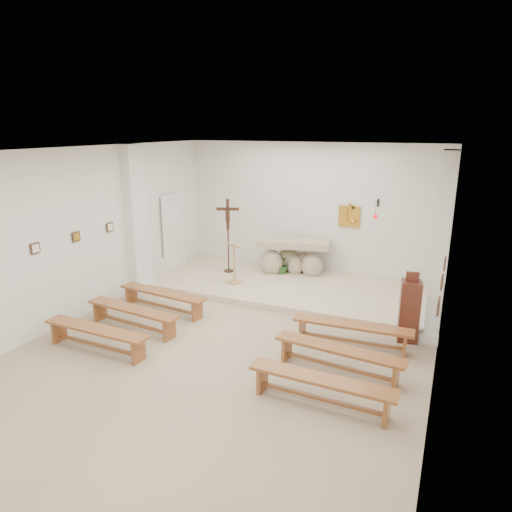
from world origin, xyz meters
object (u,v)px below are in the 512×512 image
at_px(lectern, 234,263).
at_px(bench_right_third, 321,385).
at_px(bench_right_front, 352,330).
at_px(bench_left_third, 96,334).
at_px(altar, 293,258).
at_px(bench_left_second, 133,313).
at_px(crucifix_stand, 228,230).
at_px(bench_right_second, 339,354).
at_px(bench_left_front, 162,296).
at_px(donation_pedestal, 409,311).

distance_m(lectern, bench_right_third, 5.17).
relative_size(bench_right_front, bench_left_third, 1.00).
relative_size(altar, bench_left_third, 0.92).
height_order(bench_right_front, bench_left_second, same).
bearing_deg(altar, bench_left_third, -120.42).
height_order(lectern, bench_right_third, lectern).
height_order(crucifix_stand, bench_left_second, crucifix_stand).
bearing_deg(crucifix_stand, bench_right_second, -63.85).
height_order(lectern, bench_right_front, lectern).
relative_size(altar, lectern, 1.87).
bearing_deg(bench_right_front, bench_right_third, -92.94).
relative_size(bench_left_front, bench_right_second, 1.00).
xyz_separation_m(altar, bench_left_second, (-1.80, -4.34, -0.18)).
xyz_separation_m(bench_right_front, bench_right_second, (0.00, -1.00, 0.00)).
bearing_deg(bench_left_second, bench_left_front, 95.92).
distance_m(bench_right_front, bench_left_second, 4.24).
distance_m(bench_left_second, bench_right_third, 4.24).
bearing_deg(bench_right_third, altar, 115.31).
distance_m(donation_pedestal, bench_right_front, 1.16).
xyz_separation_m(altar, bench_right_third, (2.32, -5.34, -0.18)).
height_order(crucifix_stand, bench_right_front, crucifix_stand).
relative_size(bench_left_front, bench_left_third, 1.01).
height_order(donation_pedestal, bench_left_front, donation_pedestal).
bearing_deg(lectern, bench_right_front, -12.36).
distance_m(crucifix_stand, bench_left_front, 2.85).
bearing_deg(bench_right_third, crucifix_stand, 131.49).
bearing_deg(bench_left_third, bench_left_second, 91.14).
bearing_deg(bench_left_second, bench_right_third, -7.76).
bearing_deg(altar, bench_right_front, -66.96).
relative_size(lectern, bench_right_second, 0.49).
distance_m(bench_right_front, bench_right_second, 1.00).
bearing_deg(donation_pedestal, bench_right_front, -151.54).
relative_size(bench_right_front, bench_left_second, 1.00).
distance_m(crucifix_stand, bench_right_second, 5.44).
bearing_deg(bench_right_front, donation_pedestal, 34.85).
relative_size(bench_left_second, bench_right_second, 1.00).
distance_m(altar, lectern, 1.75).
xyz_separation_m(crucifix_stand, bench_right_third, (3.89, -4.69, -0.94)).
bearing_deg(bench_right_front, bench_left_front, 177.06).
relative_size(lectern, bench_left_third, 0.49).
bearing_deg(lectern, bench_left_front, -94.29).
xyz_separation_m(altar, crucifix_stand, (-1.57, -0.65, 0.75)).
bearing_deg(bench_left_second, altar, 73.43).
xyz_separation_m(donation_pedestal, bench_right_third, (-0.89, -2.70, -0.25)).
distance_m(bench_right_second, bench_right_third, 1.00).
height_order(altar, bench_right_front, altar).
bearing_deg(crucifix_stand, bench_right_third, -70.71).
bearing_deg(bench_right_third, lectern, 132.26).
height_order(lectern, bench_right_second, lectern).
bearing_deg(lectern, bench_right_second, -23.63).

